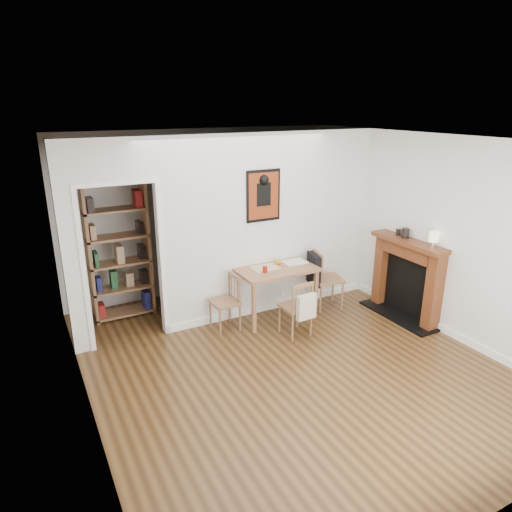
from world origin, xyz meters
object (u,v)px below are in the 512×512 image
dining_table (275,274)px  bookshelf (119,250)px  orange_fruit (278,262)px  ceramic_jar_a (405,233)px  mantel_lamp (434,238)px  red_glass (265,269)px  chair_left (225,303)px  chair_front (296,307)px  ceramic_jar_b (398,232)px  fireplace (407,276)px  notebook (294,262)px  chair_right (326,279)px

dining_table → bookshelf: (-1.92, 1.10, 0.33)m
orange_fruit → ceramic_jar_a: size_ratio=0.60×
orange_fruit → dining_table: bearing=-136.0°
orange_fruit → mantel_lamp: mantel_lamp is taller
bookshelf → red_glass: bearing=-35.2°
chair_left → ceramic_jar_a: 2.71m
chair_left → chair_front: chair_front is taller
ceramic_jar_a → ceramic_jar_b: ceramic_jar_a is taller
dining_table → mantel_lamp: mantel_lamp is taller
mantel_lamp → ceramic_jar_a: mantel_lamp is taller
chair_front → orange_fruit: bearing=80.2°
bookshelf → orange_fruit: bookshelf is taller
mantel_lamp → ceramic_jar_b: mantel_lamp is taller
chair_left → ceramic_jar_b: bearing=-13.3°
mantel_lamp → fireplace: bearing=89.0°
ceramic_jar_b → chair_left: bearing=166.7°
chair_front → ceramic_jar_a: ceramic_jar_a is taller
bookshelf → fireplace: (3.61, -1.95, -0.38)m
chair_left → notebook: size_ratio=2.33×
chair_right → red_glass: bearing=-179.0°
chair_front → mantel_lamp: mantel_lamp is taller
chair_right → bookshelf: bookshelf is taller
chair_right → chair_front: 1.01m
fireplace → chair_front: bearing=171.4°
fireplace → ceramic_jar_a: (-0.01, 0.12, 0.61)m
chair_left → chair_front: bearing=-37.3°
mantel_lamp → chair_right: bearing=126.0°
notebook → ceramic_jar_b: (1.34, -0.64, 0.43)m
chair_right → fireplace: size_ratio=0.72×
bookshelf → red_glass: size_ratio=24.31×
chair_left → ceramic_jar_a: size_ratio=5.79×
ceramic_jar_a → fireplace: bearing=-86.9°
dining_table → chair_front: size_ratio=1.43×
chair_front → bookshelf: size_ratio=0.39×
fireplace → red_glass: (-1.91, 0.76, 0.19)m
chair_left → ceramic_jar_a: ceramic_jar_a is taller
dining_table → bookshelf: bearing=150.1°
bookshelf → red_glass: 2.08m
chair_right → chair_front: (-0.87, -0.51, -0.07)m
chair_right → ceramic_jar_b: size_ratio=10.09×
red_glass → bookshelf: bearing=144.8°
chair_left → mantel_lamp: 2.90m
mantel_lamp → ceramic_jar_b: (0.01, 0.64, -0.08)m
bookshelf → notebook: bookshelf is taller
chair_right → ceramic_jar_b: 1.24m
chair_left → red_glass: red_glass is taller
fireplace → orange_fruit: (-1.59, 0.94, 0.19)m
chair_right → red_glass: 1.12m
bookshelf → mantel_lamp: (3.60, -2.33, 0.29)m
chair_right → ceramic_jar_a: bearing=-38.2°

